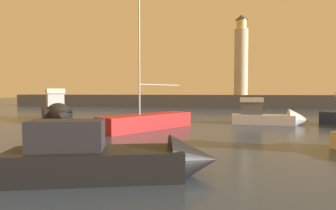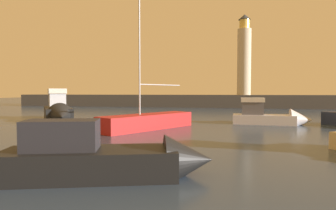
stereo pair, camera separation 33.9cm
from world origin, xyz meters
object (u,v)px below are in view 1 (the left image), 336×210
(lighthouse, at_px, (241,57))
(sailboat_moored, at_px, (148,121))
(motorboat_1, at_px, (272,117))
(motorboat_2, at_px, (121,159))
(motorboat_5, at_px, (56,111))

(lighthouse, distance_m, sailboat_moored, 35.18)
(motorboat_1, relative_size, sailboat_moored, 0.49)
(motorboat_2, bearing_deg, lighthouse, 81.95)
(motorboat_1, height_order, motorboat_2, motorboat_1)
(motorboat_2, bearing_deg, motorboat_5, 128.14)
(motorboat_2, distance_m, motorboat_5, 20.99)
(lighthouse, height_order, motorboat_5, lighthouse)
(lighthouse, distance_m, motorboat_5, 35.73)
(lighthouse, relative_size, sailboat_moored, 1.05)
(motorboat_5, distance_m, sailboat_moored, 11.26)
(motorboat_5, xyz_separation_m, sailboat_moored, (10.49, -4.07, -0.37))
(sailboat_moored, bearing_deg, motorboat_2, -78.76)
(sailboat_moored, bearing_deg, motorboat_5, 158.78)
(motorboat_1, relative_size, motorboat_5, 0.82)
(motorboat_2, relative_size, motorboat_5, 0.88)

